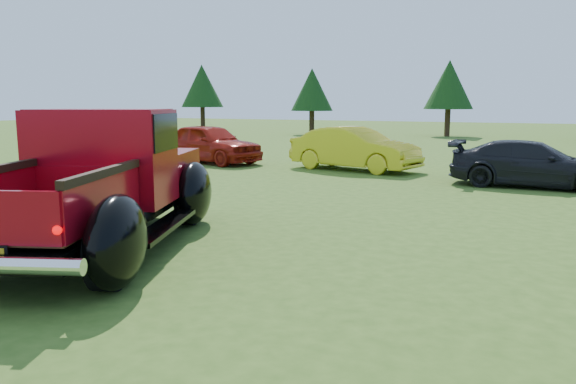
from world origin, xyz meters
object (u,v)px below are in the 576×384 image
object	(u,v)px
tree_mid_left	(449,85)
tree_far_west	(202,86)
pickup_truck	(105,180)
show_car_yellow	(355,149)
show_car_red	(209,143)
tree_west	(312,90)
show_car_grey	(532,164)

from	to	relation	value
tree_mid_left	tree_far_west	bearing A→B (deg)	-176.99
pickup_truck	show_car_yellow	world-z (taller)	pickup_truck
tree_mid_left	show_car_yellow	world-z (taller)	tree_mid_left
tree_far_west	tree_mid_left	world-z (taller)	tree_far_west
show_car_red	pickup_truck	bearing A→B (deg)	-141.43
show_car_yellow	pickup_truck	bearing A→B (deg)	-170.07
pickup_truck	show_car_red	size ratio (longest dim) A/B	1.42
show_car_red	show_car_yellow	world-z (taller)	show_car_red
show_car_yellow	tree_west	bearing A→B (deg)	39.03
show_car_grey	pickup_truck	bearing A→B (deg)	148.43
tree_mid_left	show_car_yellow	xyz separation A→B (m)	(1.00, -20.84, -2.67)
tree_mid_left	show_car_red	world-z (taller)	tree_mid_left
show_car_red	show_car_grey	xyz separation A→B (m)	(11.09, -1.18, -0.12)
tree_far_west	show_car_red	size ratio (longest dim) A/B	1.22
tree_mid_left	show_car_grey	size ratio (longest dim) A/B	1.19
pickup_truck	show_car_red	distance (m)	12.00
tree_mid_left	show_car_grey	world-z (taller)	tree_mid_left
show_car_yellow	show_car_grey	distance (m)	5.68
tree_far_west	tree_west	world-z (taller)	tree_far_west
show_car_grey	tree_west	bearing A→B (deg)	36.73
tree_west	tree_far_west	bearing A→B (deg)	174.29
tree_far_west	show_car_grey	distance (m)	33.33
tree_west	tree_mid_left	bearing A→B (deg)	12.53
pickup_truck	show_car_red	bearing A→B (deg)	94.77
tree_west	show_car_yellow	world-z (taller)	tree_west
tree_mid_left	show_car_red	xyz separation A→B (m)	(-4.59, -21.09, -2.65)
tree_far_west	show_car_grey	xyz separation A→B (m)	(25.50, -21.27, -2.91)
tree_far_west	tree_west	distance (m)	10.06
tree_west	show_car_yellow	size ratio (longest dim) A/B	1.06
tree_far_west	pickup_truck	distance (m)	36.71
tree_far_west	show_car_yellow	bearing A→B (deg)	-44.76
show_car_red	show_car_grey	bearing A→B (deg)	-84.13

